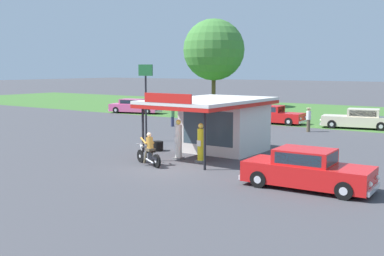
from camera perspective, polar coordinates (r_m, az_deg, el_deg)
The scene contains 16 objects.
ground_plane at distance 22.53m, azimuth -2.48°, elevation -4.69°, with size 300.00×300.00×0.00m, color #424247.
grass_verge_strip at distance 49.58m, azimuth 19.09°, elevation 1.42°, with size 120.00×24.00×0.01m, color #3D6B2D.
service_station_kiosk at distance 26.37m, azimuth 3.51°, elevation 0.86°, with size 4.57×7.26×3.44m.
gas_pump_nearside at distance 24.35m, azimuth -1.61°, elevation -1.57°, with size 0.44×0.44×2.03m.
gas_pump_offside at distance 23.58m, azimuth 1.04°, elevation -1.96°, with size 0.44×0.44×1.94m.
motorcycle_with_rider at distance 22.99m, azimuth -5.15°, elevation -2.82°, with size 2.07×0.97×1.58m.
featured_classic_sedan at distance 19.04m, azimuth 13.47°, elevation -4.92°, with size 5.10×2.14×1.53m.
parked_car_back_row_centre_right at distance 49.62m, azimuth -6.81°, elevation 2.54°, with size 5.65×3.03×1.44m.
parked_car_back_row_centre at distance 38.88m, azimuth 19.12°, elevation 0.97°, with size 5.57×2.79×1.53m.
parked_car_second_row_spare at distance 40.70m, azimuth 9.41°, elevation 1.52°, with size 5.47×2.08×1.50m.
parked_car_back_row_far_left at distance 47.60m, azimuth 2.35°, elevation 2.42°, with size 5.28×2.08×1.55m.
bystander_strolling_foreground at distance 38.04m, azimuth -2.33°, elevation 1.37°, with size 0.34×0.34×1.52m.
bystander_leaning_by_kiosk at distance 35.82m, azimuth 13.66°, elevation 1.07°, with size 0.38×0.38×1.76m.
tree_oak_right at distance 57.42m, azimuth 2.60°, elevation 9.25°, with size 7.24×7.24×10.36m.
roadside_pole_sign at distance 30.30m, azimuth -5.51°, elevation 4.60°, with size 1.10×0.12×4.83m.
spare_tire_stack at distance 26.97m, azimuth -4.06°, elevation -2.15°, with size 0.60×0.60×0.54m.
Camera 1 is at (13.41, -17.51, 4.62)m, focal length 44.98 mm.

